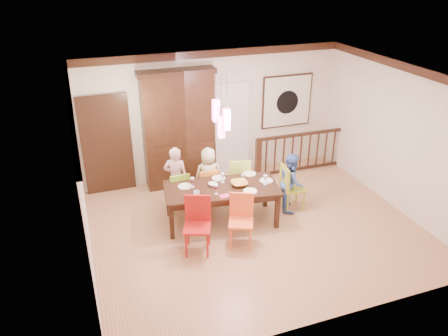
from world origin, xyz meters
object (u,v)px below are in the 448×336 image
object	(u,v)px
chair_far_left	(178,188)
person_end_right	(291,182)
chair_end_right	(293,184)
person_far_left	(176,178)
china_hutch	(179,129)
balustrade	(301,151)
dining_table	(221,191)
person_far_mid	(209,175)

from	to	relation	value
chair_far_left	person_end_right	xyz separation A→B (m)	(2.15, -0.70, 0.11)
chair_end_right	person_end_right	distance (m)	0.07
chair_far_left	person_far_left	distance (m)	0.20
chair_end_right	china_hutch	xyz separation A→B (m)	(-1.85, 1.87, 0.74)
person_end_right	balustrade	bearing A→B (deg)	-13.98
dining_table	balustrade	distance (m)	2.94
balustrade	person_end_right	bearing A→B (deg)	-123.55
dining_table	chair_end_right	size ratio (longest dim) A/B	2.35
china_hutch	dining_table	bearing A→B (deg)	-79.85
chair_far_left	china_hutch	bearing A→B (deg)	-109.92
china_hutch	person_far_mid	size ratio (longest dim) A/B	2.16
china_hutch	person_far_left	bearing A→B (deg)	-108.33
dining_table	person_end_right	xyz separation A→B (m)	(1.48, -0.00, -0.06)
chair_far_left	person_end_right	bearing A→B (deg)	158.53
chair_far_left	person_far_mid	size ratio (longest dim) A/B	0.72
balustrade	person_end_right	xyz separation A→B (m)	(-1.04, -1.51, 0.10)
balustrade	person_far_left	xyz separation A→B (m)	(-3.20, -0.71, 0.17)
chair_far_left	balustrade	world-z (taller)	balustrade
chair_far_left	balustrade	xyz separation A→B (m)	(3.20, 0.81, 0.00)
chair_far_left	chair_end_right	distance (m)	2.31
chair_end_right	person_far_mid	bearing A→B (deg)	64.53
dining_table	person_far_left	size ratio (longest dim) A/B	1.69
dining_table	chair_far_left	distance (m)	0.99
person_far_left	balustrade	bearing A→B (deg)	-141.20
chair_far_left	person_end_right	distance (m)	2.27
chair_far_left	balustrade	size ratio (longest dim) A/B	0.38
chair_end_right	person_end_right	bearing A→B (deg)	73.51
dining_table	china_hutch	world-z (taller)	china_hutch
chair_end_right	person_end_right	xyz separation A→B (m)	(-0.04, 0.01, 0.05)
chair_far_left	person_far_mid	world-z (taller)	person_far_mid
chair_end_right	balustrade	xyz separation A→B (m)	(1.00, 1.52, -0.05)
dining_table	china_hutch	bearing A→B (deg)	108.98
chair_far_left	chair_end_right	bearing A→B (deg)	158.49
balustrade	person_end_right	size ratio (longest dim) A/B	1.91
china_hutch	person_end_right	distance (m)	2.68
balustrade	person_far_mid	size ratio (longest dim) A/B	1.92
person_far_mid	person_end_right	world-z (taller)	person_end_right
balustrade	chair_far_left	bearing A→B (deg)	-164.75
dining_table	person_end_right	distance (m)	1.48
person_end_right	chair_far_left	bearing A→B (deg)	92.58
balustrade	person_far_mid	distance (m)	2.60
chair_far_left	person_far_mid	xyz separation A→B (m)	(0.69, 0.13, 0.10)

